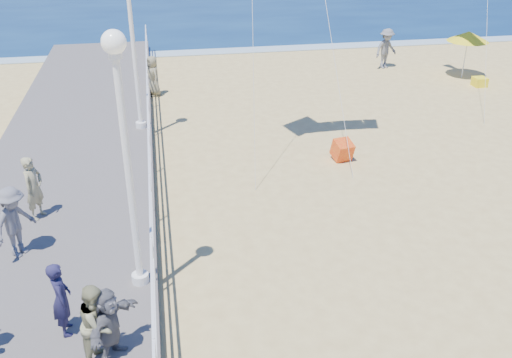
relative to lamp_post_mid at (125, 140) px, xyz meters
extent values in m
plane|color=#D5BB6F|center=(5.35, 0.00, -3.66)|extent=(160.00, 160.00, 0.00)
cube|color=silver|center=(5.35, 20.50, -3.63)|extent=(160.00, 1.20, 0.04)
cube|color=#66615C|center=(-2.15, 0.00, -3.46)|extent=(5.00, 44.00, 0.40)
cube|color=white|center=(0.30, 0.00, -2.21)|extent=(0.05, 42.00, 0.06)
cube|color=white|center=(0.30, 0.00, -2.71)|extent=(0.05, 42.00, 0.04)
cylinder|color=white|center=(0.00, 0.00, -3.16)|extent=(0.36, 0.36, 0.20)
cylinder|color=white|center=(0.00, 0.00, -0.81)|extent=(0.14, 0.14, 4.70)
sphere|color=white|center=(0.00, 0.00, 1.84)|extent=(0.44, 0.44, 0.44)
cylinder|color=white|center=(0.00, 9.00, -3.16)|extent=(0.36, 0.36, 0.20)
cylinder|color=white|center=(0.00, 9.00, -0.81)|extent=(0.14, 0.14, 4.70)
imported|color=#1E1B3D|center=(-1.36, -1.29, -2.50)|extent=(0.47, 0.62, 1.53)
imported|color=#928F64|center=(-0.66, -2.11, -2.48)|extent=(0.79, 0.90, 1.56)
imported|color=slate|center=(-2.69, 1.54, -2.41)|extent=(1.14, 1.26, 1.70)
imported|color=slate|center=(-0.46, -2.11, -2.54)|extent=(1.04, 1.38, 1.45)
imported|color=gray|center=(-2.55, 3.21, -2.43)|extent=(0.62, 0.72, 1.66)
imported|color=slate|center=(11.78, 15.95, -2.70)|extent=(1.42, 1.13, 1.92)
imported|color=#7C7555|center=(0.52, 13.68, -2.81)|extent=(0.83, 0.98, 1.70)
cube|color=red|center=(6.38, 5.95, -3.36)|extent=(0.68, 0.80, 0.74)
cylinder|color=white|center=(14.78, 13.82, -2.76)|extent=(0.05, 0.05, 1.80)
cone|color=yellow|center=(14.78, 13.82, -1.75)|extent=(1.90, 1.90, 0.45)
cube|color=yellow|center=(14.86, 12.41, -3.46)|extent=(0.55, 0.55, 0.40)
camera|label=1|loc=(0.69, -10.09, 4.17)|focal=40.00mm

